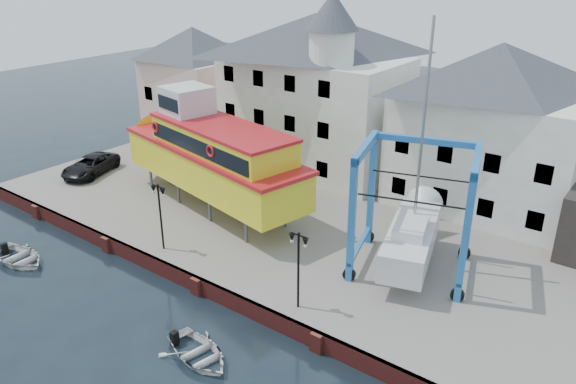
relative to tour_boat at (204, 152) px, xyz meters
The scene contains 13 objects.
ground 11.32m from the tour_boat, 48.58° to the right, with size 140.00×140.00×0.00m, color black.
hardstanding 8.68m from the tour_boat, 25.92° to the left, with size 44.00×22.00×1.00m, color slate.
quay_wall 11.05m from the tour_boat, 48.19° to the right, with size 44.00×0.47×1.00m.
building_pink 15.28m from the tour_boat, 137.42° to the left, with size 8.00×7.00×10.30m.
building_white_main 11.16m from the tour_boat, 79.82° to the left, with size 14.00×8.30×14.00m.
building_white_right 19.50m from the tour_boat, 35.58° to the left, with size 12.00×8.00×11.20m.
lamp_post_left 7.10m from the tour_boat, 66.76° to the right, with size 1.12×0.32×4.20m.
lamp_post_right 14.36m from the tour_boat, 26.93° to the right, with size 1.12×0.32×4.20m.
tour_boat is the anchor object (origin of this frame).
travel_lift 15.46m from the tour_boat, ahead, with size 7.52×9.32×13.66m.
van 11.77m from the tour_boat, behind, with size 2.44×5.29×1.47m, color black.
motorboat_b 16.38m from the tour_boat, 47.03° to the right, with size 2.82×3.94×0.82m, color silver.
motorboat_d 13.47m from the tour_boat, 110.82° to the right, with size 3.02×4.24×0.88m, color silver.
Camera 1 is at (19.82, -18.00, 17.45)m, focal length 35.00 mm.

